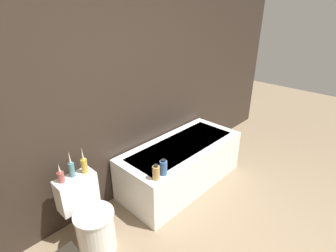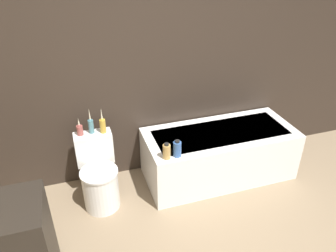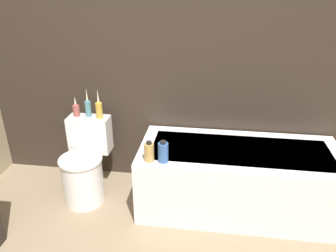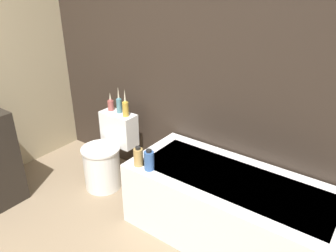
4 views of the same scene
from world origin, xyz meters
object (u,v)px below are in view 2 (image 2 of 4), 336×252
object	(u,v)px
vase_silver	(91,125)
bathtub	(219,153)
toilet	(99,177)
vase_gold	(80,129)
vase_bronze	(103,124)
shampoo_bottle_tall	(167,151)
shampoo_bottle_short	(177,149)

from	to	relation	value
vase_silver	bathtub	bearing A→B (deg)	-7.67
toilet	vase_gold	world-z (taller)	vase_gold
bathtub	toilet	xyz separation A→B (m)	(-1.33, -0.03, 0.02)
vase_gold	vase_bronze	distance (m)	0.22
shampoo_bottle_tall	vase_silver	bearing A→B (deg)	144.57
bathtub	vase_bronze	xyz separation A→B (m)	(-1.22, 0.15, 0.51)
toilet	vase_bronze	xyz separation A→B (m)	(0.11, 0.18, 0.48)
toilet	vase_silver	bearing A→B (deg)	90.00
vase_gold	vase_silver	distance (m)	0.11
shampoo_bottle_tall	shampoo_bottle_short	bearing A→B (deg)	1.98
vase_silver	vase_bronze	xyz separation A→B (m)	(0.11, -0.03, 0.00)
toilet	vase_bronze	distance (m)	0.53
vase_bronze	vase_silver	bearing A→B (deg)	165.81
vase_silver	shampoo_bottle_tall	distance (m)	0.79
vase_silver	shampoo_bottle_short	world-z (taller)	vase_silver
vase_gold	shampoo_bottle_short	bearing A→B (deg)	-27.43
shampoo_bottle_short	toilet	bearing A→B (deg)	162.41
bathtub	shampoo_bottle_short	distance (m)	0.74
bathtub	toilet	world-z (taller)	toilet
toilet	vase_bronze	size ratio (longest dim) A/B	2.61
vase_bronze	vase_gold	bearing A→B (deg)	174.20
vase_bronze	shampoo_bottle_short	distance (m)	0.77
vase_gold	shampoo_bottle_tall	distance (m)	0.87
vase_gold	shampoo_bottle_tall	world-z (taller)	vase_gold
toilet	vase_silver	world-z (taller)	vase_silver
bathtub	vase_silver	world-z (taller)	vase_silver
bathtub	shampoo_bottle_tall	size ratio (longest dim) A/B	9.92
vase_gold	shampoo_bottle_short	world-z (taller)	vase_gold
vase_silver	vase_gold	bearing A→B (deg)	-177.16
shampoo_bottle_tall	bathtub	bearing A→B (deg)	21.25
vase_bronze	shampoo_bottle_short	world-z (taller)	vase_bronze
vase_silver	shampoo_bottle_tall	bearing A→B (deg)	-35.43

